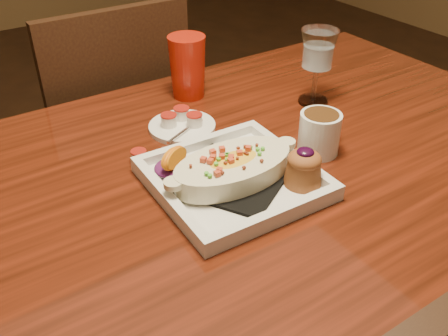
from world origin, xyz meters
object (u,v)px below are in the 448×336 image
table (230,210)px  red_tumbler (188,67)px  chair_far (113,139)px  goblet (318,53)px  saucer (182,124)px  coffee_mug (320,131)px  plate (239,172)px

table → red_tumbler: red_tumbler is taller
chair_far → goblet: size_ratio=5.32×
red_tumbler → saucer: bearing=-125.1°
table → saucer: 0.22m
coffee_mug → table: bearing=150.9°
coffee_mug → goblet: 0.23m
plate → saucer: plate is taller
table → saucer: saucer is taller
red_tumbler → coffee_mug: bearing=-76.6°
chair_far → table: bearing=90.0°
plate → chair_far: bearing=90.6°
table → goblet: (0.32, 0.13, 0.22)m
chair_far → coffee_mug: bearing=105.3°
table → goblet: size_ratio=8.58×
table → red_tumbler: bearing=73.2°
chair_far → plate: 0.73m
table → plate: plate is taller
table → goblet: bearing=21.6°
coffee_mug → red_tumbler: bearing=87.3°
plate → saucer: 0.24m
table → chair_far: bearing=90.0°
table → red_tumbler: size_ratio=10.19×
plate → coffee_mug: (0.20, 0.01, 0.02)m
chair_far → goblet: (0.32, -0.50, 0.36)m
table → coffee_mug: (0.18, -0.04, 0.14)m
chair_far → plate: bearing=88.7°
chair_far → plate: (-0.02, -0.68, 0.27)m
table → chair_far: chair_far is taller
coffee_mug → red_tumbler: (-0.09, 0.37, 0.03)m
table → saucer: size_ratio=10.42×
chair_far → coffee_mug: size_ratio=8.23×
coffee_mug → goblet: goblet is taller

